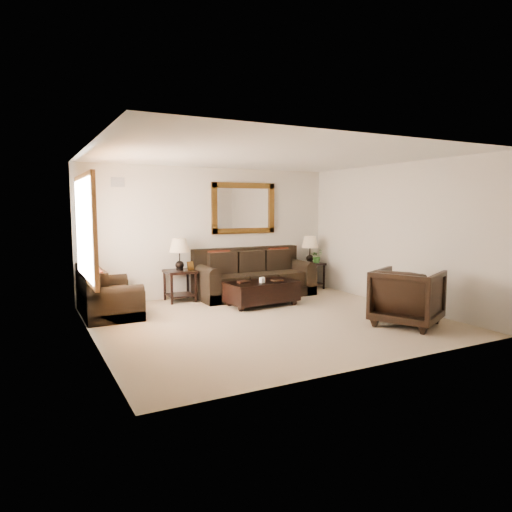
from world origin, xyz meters
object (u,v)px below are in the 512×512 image
end_table_left (180,260)px  end_table_right (310,254)px  loveseat (106,297)px  coffee_table (262,291)px  armchair (407,294)px  sofa (253,279)px

end_table_left → end_table_right: bearing=0.2°
loveseat → coffee_table: (2.79, -0.55, -0.03)m
armchair → end_table_left: bearing=10.8°
sofa → armchair: size_ratio=2.47×
coffee_table → armchair: bearing=-64.2°
end_table_left → coffee_table: (1.26, -1.10, -0.53)m
end_table_right → coffee_table: end_table_right is taller
loveseat → end_table_right: (4.64, 0.56, 0.47)m
end_table_right → sofa: bearing=-173.9°
loveseat → sofa: bearing=-82.7°
end_table_left → armchair: 4.35m
end_table_left → sofa: bearing=-5.7°
sofa → armchair: 3.46m
end_table_left → end_table_right: size_ratio=1.04×
loveseat → end_table_left: 1.70m
end_table_left → coffee_table: 1.76m
end_table_left → armchair: end_table_left is taller
loveseat → armchair: (4.17, -2.89, 0.18)m
coffee_table → armchair: 2.72m
sofa → end_table_left: bearing=174.3°
loveseat → end_table_left: bearing=-70.1°
armchair → end_table_right: bearing=-34.5°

